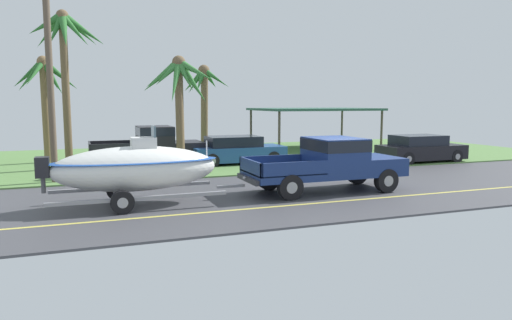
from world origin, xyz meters
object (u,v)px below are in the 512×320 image
at_px(parked_sedan_near, 237,151).
at_px(palm_tree_mid, 205,89).
at_px(palm_tree_near_left, 45,84).
at_px(utility_pole, 49,63).
at_px(carport_awning, 314,110).
at_px(palm_tree_near_right, 65,46).
at_px(boat_on_trailer, 135,168).
at_px(parked_sedan_far, 420,149).
at_px(pickup_truck_towing, 333,161).
at_px(palm_tree_far_left, 178,84).
at_px(parked_pickup_background, 154,144).

xyz_separation_m(parked_sedan_near, palm_tree_mid, (-0.01, 6.11, 3.14)).
relative_size(palm_tree_near_left, utility_pole, 0.62).
height_order(carport_awning, palm_tree_near_right, palm_tree_near_right).
height_order(boat_on_trailer, parked_sedan_far, boat_on_trailer).
xyz_separation_m(boat_on_trailer, parked_sedan_far, (14.57, 5.21, -0.43)).
bearing_deg(pickup_truck_towing, parked_sedan_far, 33.16).
relative_size(parked_sedan_near, palm_tree_mid, 0.86).
bearing_deg(palm_tree_near_right, parked_sedan_near, -5.14).
bearing_deg(palm_tree_mid, palm_tree_near_left, -162.78).
relative_size(parked_sedan_near, palm_tree_far_left, 0.90).
xyz_separation_m(parked_pickup_background, parked_sedan_far, (12.74, -3.42, -0.37)).
height_order(pickup_truck_towing, palm_tree_near_left, palm_tree_near_left).
distance_m(pickup_truck_towing, parked_sedan_near, 7.83).
height_order(boat_on_trailer, palm_tree_near_left, palm_tree_near_left).
height_order(parked_sedan_far, palm_tree_near_right, palm_tree_near_right).
bearing_deg(palm_tree_near_left, carport_awning, 6.55).
bearing_deg(parked_sedan_far, palm_tree_far_left, 174.48).
bearing_deg(palm_tree_far_left, carport_awning, 33.39).
bearing_deg(palm_tree_far_left, utility_pole, -164.12).
height_order(parked_sedan_far, palm_tree_near_left, palm_tree_near_left).
relative_size(boat_on_trailer, palm_tree_mid, 1.15).
relative_size(pickup_truck_towing, boat_on_trailer, 0.93).
relative_size(parked_sedan_far, palm_tree_near_left, 0.82).
distance_m(boat_on_trailer, palm_tree_mid, 15.23).
height_order(palm_tree_mid, utility_pole, utility_pole).
height_order(palm_tree_near_right, utility_pole, utility_pole).
xyz_separation_m(parked_sedan_near, carport_awning, (6.94, 5.22, 1.86)).
bearing_deg(boat_on_trailer, pickup_truck_towing, -0.00).
bearing_deg(parked_sedan_far, parked_pickup_background, 164.97).
bearing_deg(palm_tree_near_left, boat_on_trailer, -75.16).
bearing_deg(pickup_truck_towing, palm_tree_mid, 93.80).
bearing_deg(utility_pole, parked_sedan_near, 19.22).
bearing_deg(parked_pickup_background, palm_tree_near_left, 151.83).
bearing_deg(parked_sedan_far, palm_tree_near_right, 168.87).
xyz_separation_m(parked_pickup_background, palm_tree_near_right, (-3.71, -0.18, 4.40)).
distance_m(boat_on_trailer, utility_pole, 6.43).
bearing_deg(palm_tree_near_left, parked_sedan_near, -21.66).
bearing_deg(parked_sedan_near, utility_pole, -160.78).
relative_size(carport_awning, palm_tree_near_right, 1.06).
distance_m(boat_on_trailer, palm_tree_far_left, 7.39).
bearing_deg(carport_awning, parked_pickup_background, -158.03).
height_order(pickup_truck_towing, carport_awning, carport_awning).
relative_size(palm_tree_near_left, palm_tree_near_right, 0.75).
xyz_separation_m(boat_on_trailer, parked_pickup_background, (1.82, 8.64, -0.06)).
distance_m(boat_on_trailer, parked_pickup_background, 8.83).
bearing_deg(carport_awning, parked_sedan_near, -143.07).
bearing_deg(utility_pole, boat_on_trailer, -64.13).
distance_m(boat_on_trailer, parked_sedan_near, 9.63).
bearing_deg(pickup_truck_towing, parked_sedan_near, 96.72).
xyz_separation_m(boat_on_trailer, parked_sedan_near, (5.67, 7.77, -0.43)).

